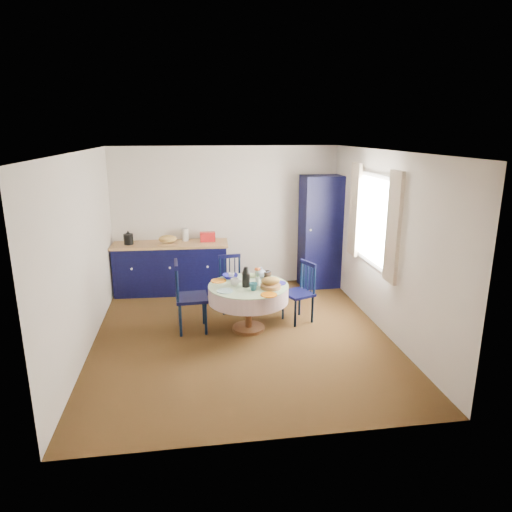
{
  "coord_description": "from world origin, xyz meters",
  "views": [
    {
      "loc": [
        -0.65,
        -5.79,
        2.75
      ],
      "look_at": [
        0.23,
        0.2,
        1.08
      ],
      "focal_mm": 32.0,
      "sensor_mm": 36.0,
      "label": 1
    }
  ],
  "objects": [
    {
      "name": "dining_table",
      "position": [
        0.13,
        0.17,
        0.56
      ],
      "size": [
        1.12,
        1.12,
        0.95
      ],
      "color": "#553318",
      "rests_on": "floor"
    },
    {
      "name": "kitchen_counter",
      "position": [
        -1.0,
        1.96,
        0.46
      ],
      "size": [
        2.0,
        0.7,
        1.12
      ],
      "rotation": [
        0.0,
        0.0,
        -0.05
      ],
      "color": "black",
      "rests_on": "floor"
    },
    {
      "name": "mug_c",
      "position": [
        0.43,
        0.45,
        0.73
      ],
      "size": [
        0.13,
        0.13,
        0.1
      ],
      "primitive_type": "imported",
      "color": "black",
      "rests_on": "dining_table"
    },
    {
      "name": "chair_right",
      "position": [
        0.92,
        0.4,
        0.45
      ],
      "size": [
        0.5,
        0.51,
        0.9
      ],
      "rotation": [
        0.0,
        0.0,
        -1.19
      ],
      "color": "black",
      "rests_on": "floor"
    },
    {
      "name": "window",
      "position": [
        1.95,
        0.3,
        1.52
      ],
      "size": [
        0.1,
        1.74,
        1.45
      ],
      "color": "white",
      "rests_on": "wall_right"
    },
    {
      "name": "ceiling",
      "position": [
        0.0,
        0.0,
        2.5
      ],
      "size": [
        4.5,
        4.5,
        0.0
      ],
      "primitive_type": "plane",
      "rotation": [
        3.14,
        0.0,
        0.0
      ],
      "color": "white",
      "rests_on": "wall_back"
    },
    {
      "name": "wall_left",
      "position": [
        -2.0,
        0.0,
        1.25
      ],
      "size": [
        0.02,
        4.5,
        2.5
      ],
      "primitive_type": "cube",
      "color": "beige",
      "rests_on": "floor"
    },
    {
      "name": "mug_d",
      "position": [
        -0.08,
        0.5,
        0.72
      ],
      "size": [
        0.09,
        0.09,
        0.08
      ],
      "primitive_type": "imported",
      "color": "silver",
      "rests_on": "dining_table"
    },
    {
      "name": "wall_back",
      "position": [
        0.0,
        2.25,
        1.25
      ],
      "size": [
        4.0,
        0.02,
        2.5
      ],
      "primitive_type": "cube",
      "color": "beige",
      "rests_on": "floor"
    },
    {
      "name": "chair_far",
      "position": [
        -0.04,
        0.98,
        0.44
      ],
      "size": [
        0.42,
        0.4,
        0.87
      ],
      "rotation": [
        0.0,
        0.0,
        0.09
      ],
      "color": "black",
      "rests_on": "floor"
    },
    {
      "name": "floor",
      "position": [
        0.0,
        0.0,
        0.0
      ],
      "size": [
        4.5,
        4.5,
        0.0
      ],
      "primitive_type": "plane",
      "color": "black",
      "rests_on": "ground"
    },
    {
      "name": "wall_right",
      "position": [
        2.0,
        0.0,
        1.25
      ],
      "size": [
        0.02,
        4.5,
        2.5
      ],
      "primitive_type": "cube",
      "color": "beige",
      "rests_on": "floor"
    },
    {
      "name": "cobalt_bowl",
      "position": [
        -0.1,
        0.51,
        0.7
      ],
      "size": [
        0.23,
        0.23,
        0.06
      ],
      "primitive_type": "imported",
      "color": "navy",
      "rests_on": "dining_table"
    },
    {
      "name": "chair_left",
      "position": [
        -0.71,
        0.28,
        0.52
      ],
      "size": [
        0.45,
        0.48,
        1.02
      ],
      "rotation": [
        0.0,
        0.0,
        1.62
      ],
      "color": "black",
      "rests_on": "floor"
    },
    {
      "name": "mug_a",
      "position": [
        -0.07,
        0.19,
        0.72
      ],
      "size": [
        0.12,
        0.12,
        0.1
      ],
      "primitive_type": "imported",
      "color": "silver",
      "rests_on": "dining_table"
    },
    {
      "name": "pantry_cabinet",
      "position": [
        1.66,
        1.93,
        1.0
      ],
      "size": [
        0.72,
        0.53,
        2.0
      ],
      "rotation": [
        0.0,
        0.0,
        0.04
      ],
      "color": "black",
      "rests_on": "floor"
    },
    {
      "name": "mug_b",
      "position": [
        0.16,
        -0.05,
        0.73
      ],
      "size": [
        0.11,
        0.11,
        0.1
      ],
      "primitive_type": "imported",
      "color": "#2D6E7E",
      "rests_on": "dining_table"
    }
  ]
}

